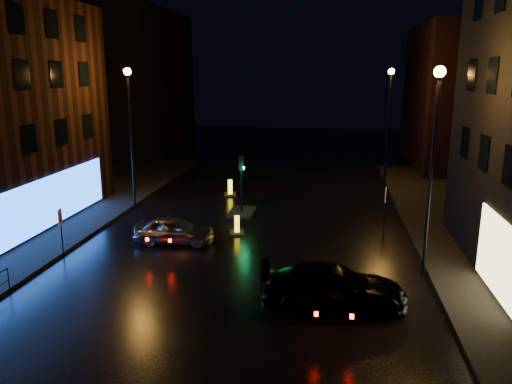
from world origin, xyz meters
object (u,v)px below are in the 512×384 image
Objects in this scene: bollard_far at (230,192)px; dark_sedan at (333,287)px; road_sign_left at (61,222)px; silver_hatchback at (175,230)px; bollard_near at (237,230)px; road_sign_right at (385,198)px; traffic_signal at (242,205)px.

dark_sedan is at bearing -76.97° from bollard_far.
dark_sedan is at bearing -31.14° from road_sign_left.
dark_sedan is (7.64, -5.70, 0.10)m from silver_hatchback.
dark_sedan is 12.46m from road_sign_left.
road_sign_right is (7.57, 1.86, 1.49)m from bollard_near.
bollard_far is (-1.97, 7.96, 0.03)m from bollard_near.
traffic_signal reaches higher than bollard_far.
road_sign_right is (8.01, -1.93, 1.20)m from traffic_signal.
traffic_signal is 3.83m from bollard_near.
bollard_near is 7.94m from road_sign_right.
road_sign_left is at bearing 32.03° from road_sign_right.
silver_hatchback is at bearing -112.19° from traffic_signal.
bollard_near is 8.53m from road_sign_left.
silver_hatchback is at bearing 28.62° from road_sign_right.
traffic_signal is at bearing 18.11° from dark_sedan.
bollard_near is 8.20m from bollard_far.
silver_hatchback is at bearing -105.34° from bollard_far.
bollard_far is at bearing 16.81° from dark_sedan.
road_sign_left is (-4.39, -2.59, 1.01)m from silver_hatchback.
traffic_signal is 1.55× the size of road_sign_left.
road_sign_right reaches higher than dark_sedan.
bollard_far is 0.61× the size of road_sign_left.
road_sign_right reaches higher than bollard_near.
silver_hatchback is 11.01m from road_sign_right.
road_sign_right reaches higher than road_sign_left.
road_sign_left is (-12.03, 3.11, 0.91)m from dark_sedan.
road_sign_right is at bearing -13.57° from traffic_signal.
silver_hatchback is 5.20m from road_sign_left.
road_sign_left reaches higher than bollard_far.
road_sign_right is at bearing 3.71° from bollard_near.
silver_hatchback is at bearing -155.94° from bollard_near.
silver_hatchback is 1.69× the size of road_sign_right.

